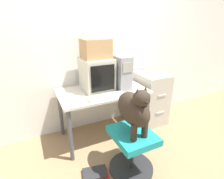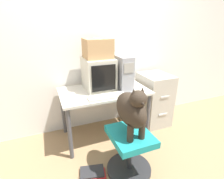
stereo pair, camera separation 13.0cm
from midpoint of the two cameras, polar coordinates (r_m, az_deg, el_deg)
ground_plane at (r=2.43m, az=2.12°, el=-18.86°), size 12.00×12.00×0.00m
wall_back at (r=2.57m, az=-4.47°, el=15.28°), size 8.00×0.05×2.60m
desk at (r=2.37m, az=-1.01°, el=-2.33°), size 1.16×0.68×0.71m
crt_monitor at (r=2.34m, az=-2.87°, el=5.20°), size 0.37×0.45×0.42m
pc_tower at (r=2.41m, az=4.26°, el=6.07°), size 0.18×0.51×0.45m
keyboard at (r=2.11m, az=0.15°, el=-2.26°), size 0.47×0.16×0.03m
computer_mouse at (r=2.21m, az=7.58°, el=-1.27°), size 0.07×0.05×0.03m
office_chair at (r=2.00m, az=7.75°, el=-19.14°), size 0.49×0.49×0.50m
dog at (r=1.72m, az=8.61°, el=-6.42°), size 0.23×0.48×0.53m
filing_cabinet at (r=2.89m, az=14.78°, el=-3.11°), size 0.42×0.51×0.82m
cardboard_box at (r=2.27m, az=-3.06°, el=13.28°), size 0.34×0.32×0.25m
book_stack_floor at (r=2.12m, az=-4.31°, el=-25.58°), size 0.30×0.23×0.04m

